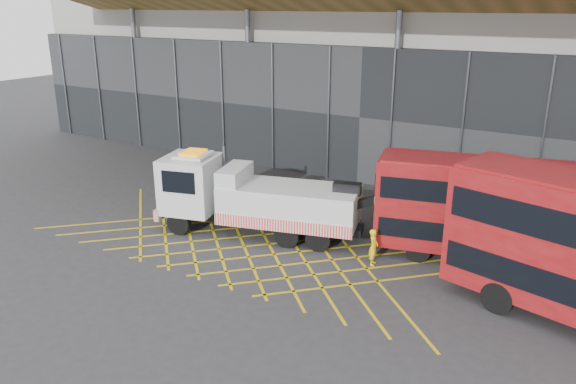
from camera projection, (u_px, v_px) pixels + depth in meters
The scene contains 6 objects.
ground_plane at pixel (216, 239), 25.96m from camera, with size 120.00×120.00×0.00m, color #2C2C2F.
road_markings at pixel (244, 246), 25.17m from camera, with size 19.96×7.16×0.01m.
construction_building at pixel (406, 25), 37.06m from camera, with size 55.00×23.97×18.00m.
recovery_truck at pixel (251, 197), 26.11m from camera, with size 11.08×4.94×3.87m.
bus_towed at pixel (507, 208), 22.98m from camera, with size 10.87×4.86×4.31m.
worker at pixel (373, 247), 23.23m from camera, with size 0.57×0.37×1.57m, color yellow.
Camera 1 is at (15.19, -18.73, 10.41)m, focal length 35.00 mm.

